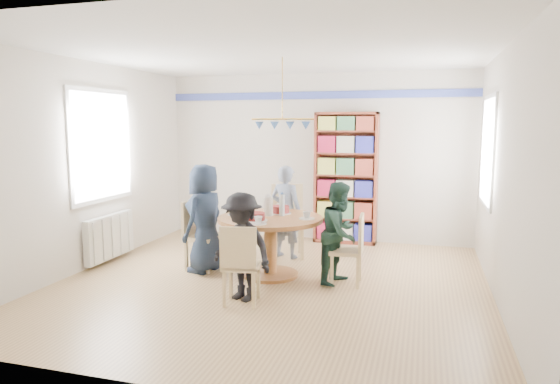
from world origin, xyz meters
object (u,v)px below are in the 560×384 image
at_px(chair_right, 352,246).
at_px(chair_near, 240,261).
at_px(radiator, 110,237).
at_px(person_far, 286,212).
at_px(person_left, 205,218).
at_px(person_right, 340,233).
at_px(person_near, 242,247).
at_px(chair_far, 288,217).
at_px(bookshelf, 346,179).
at_px(chair_left, 198,231).
at_px(dining_table, 270,232).

distance_m(chair_right, chair_near, 1.45).
relative_size(radiator, person_far, 0.76).
relative_size(chair_right, person_left, 0.60).
relative_size(chair_near, person_far, 0.65).
distance_m(chair_near, person_right, 1.36).
distance_m(radiator, person_near, 2.48).
bearing_deg(chair_far, chair_right, -44.31).
height_order(radiator, person_right, person_right).
relative_size(person_near, bookshelf, 0.56).
distance_m(chair_left, chair_far, 1.35).
bearing_deg(chair_left, dining_table, -2.59).
height_order(dining_table, person_right, person_right).
xyz_separation_m(dining_table, person_far, (-0.05, 0.91, 0.10)).
xyz_separation_m(dining_table, chair_near, (0.00, -1.06, -0.09)).
relative_size(chair_right, person_near, 0.72).
bearing_deg(chair_far, bookshelf, 57.02).
bearing_deg(dining_table, chair_near, -89.88).
height_order(radiator, person_far, person_far).
bearing_deg(chair_far, chair_left, -134.28).
relative_size(person_right, person_near, 1.04).
xyz_separation_m(chair_near, person_right, (0.88, 1.03, 0.14)).
bearing_deg(chair_near, chair_right, 44.79).
distance_m(radiator, dining_table, 2.33).
distance_m(radiator, chair_near, 2.57).
bearing_deg(person_far, dining_table, 108.53).
relative_size(chair_left, chair_near, 1.05).
relative_size(radiator, person_right, 0.82).
xyz_separation_m(chair_right, person_right, (-0.15, 0.01, 0.15)).
bearing_deg(radiator, person_near, -21.79).
distance_m(dining_table, chair_near, 1.07).
distance_m(dining_table, chair_right, 1.03).
distance_m(chair_right, chair_far, 1.52).
distance_m(chair_far, person_far, 0.14).
bearing_deg(chair_right, chair_near, -135.21).
bearing_deg(chair_near, chair_far, 91.59).
bearing_deg(chair_far, dining_table, -86.87).
height_order(person_left, person_right, person_left).
relative_size(radiator, chair_right, 1.19).
bearing_deg(chair_left, chair_far, 45.72).
relative_size(chair_right, person_far, 0.64).
bearing_deg(person_right, dining_table, 102.86).
relative_size(chair_near, person_left, 0.62).
xyz_separation_m(dining_table, bookshelf, (0.62, 2.05, 0.46)).
xyz_separation_m(chair_right, chair_far, (-1.08, 1.06, 0.11)).
bearing_deg(radiator, bookshelf, 34.74).
bearing_deg(person_near, radiator, 179.19).
xyz_separation_m(radiator, person_far, (2.27, 0.90, 0.31)).
height_order(chair_right, chair_far, chair_far).
relative_size(chair_far, person_right, 0.85).
height_order(chair_right, person_left, person_left).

